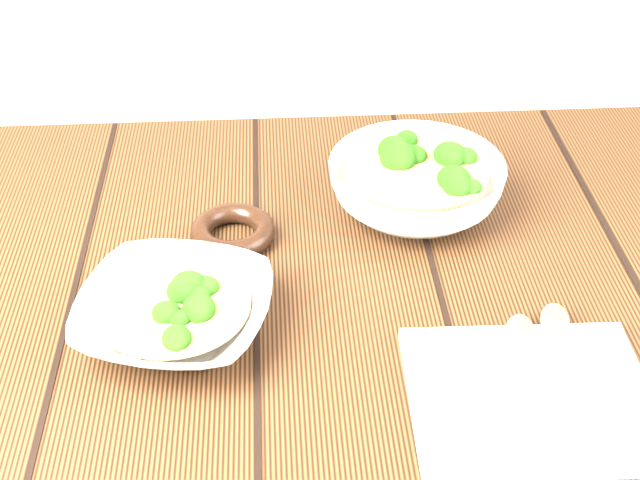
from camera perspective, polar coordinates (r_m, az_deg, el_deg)
The scene contains 7 objects.
table at distance 1.05m, azimuth -2.67°, elevation -8.70°, with size 1.20×0.80×0.75m.
soup_bowl_front at distance 0.92m, azimuth -9.27°, elevation -4.65°, with size 0.23×0.23×0.06m.
soup_bowl_back at distance 1.09m, azimuth 6.15°, elevation 3.54°, with size 0.23×0.23×0.08m.
trivet at distance 1.05m, azimuth -5.61°, elevation 0.55°, with size 0.10×0.10×0.02m, color black.
napkin at distance 0.88m, azimuth 13.29°, elevation -9.74°, with size 0.23×0.19×0.01m, color #BBAE9C.
spoon_left at distance 0.90m, azimuth 12.60°, elevation -7.31°, with size 0.07×0.19×0.01m.
spoon_right at distance 0.92m, azimuth 14.80°, elevation -6.49°, with size 0.07×0.19×0.01m.
Camera 1 is at (0.00, -0.74, 1.38)m, focal length 50.00 mm.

